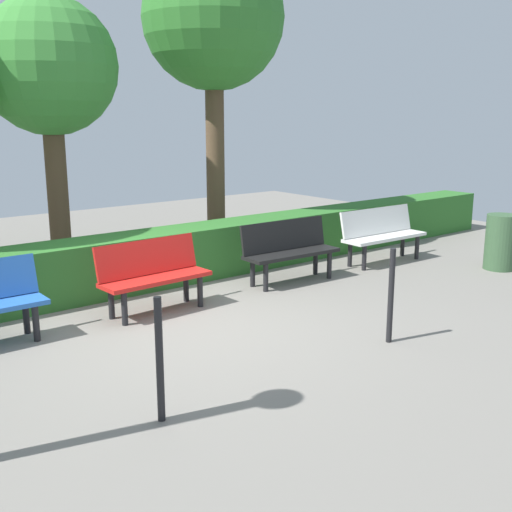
{
  "coord_description": "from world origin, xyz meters",
  "views": [
    {
      "loc": [
        3.56,
        5.76,
        2.33
      ],
      "look_at": [
        -1.27,
        -0.28,
        0.55
      ],
      "focal_mm": 43.56,
      "sensor_mm": 36.0,
      "label": 1
    }
  ],
  "objects_px": {
    "bench_white": "(382,232)",
    "bench_black": "(289,248)",
    "bench_red": "(153,273)",
    "tree_mid": "(49,70)",
    "trash_bin": "(501,242)",
    "tree_near": "(213,21)"
  },
  "relations": [
    {
      "from": "bench_white",
      "to": "bench_black",
      "type": "xyz_separation_m",
      "value": [
        1.95,
        -0.03,
        -0.0
      ]
    },
    {
      "from": "bench_red",
      "to": "tree_mid",
      "type": "bearing_deg",
      "value": -93.17
    },
    {
      "from": "bench_black",
      "to": "bench_red",
      "type": "distance_m",
      "value": 2.18
    },
    {
      "from": "bench_white",
      "to": "bench_red",
      "type": "distance_m",
      "value": 4.12
    },
    {
      "from": "bench_white",
      "to": "bench_red",
      "type": "bearing_deg",
      "value": 1.14
    },
    {
      "from": "bench_white",
      "to": "bench_red",
      "type": "height_order",
      "value": "same"
    },
    {
      "from": "tree_mid",
      "to": "trash_bin",
      "type": "relative_size",
      "value": 4.76
    },
    {
      "from": "bench_white",
      "to": "tree_near",
      "type": "bearing_deg",
      "value": -53.98
    },
    {
      "from": "tree_mid",
      "to": "trash_bin",
      "type": "distance_m",
      "value": 7.22
    },
    {
      "from": "tree_near",
      "to": "bench_black",
      "type": "bearing_deg",
      "value": 81.13
    },
    {
      "from": "bench_red",
      "to": "tree_mid",
      "type": "height_order",
      "value": "tree_mid"
    },
    {
      "from": "trash_bin",
      "to": "tree_near",
      "type": "bearing_deg",
      "value": -54.93
    },
    {
      "from": "bench_black",
      "to": "tree_near",
      "type": "height_order",
      "value": "tree_near"
    },
    {
      "from": "bench_red",
      "to": "tree_near",
      "type": "xyz_separation_m",
      "value": [
        -2.53,
        -2.29,
        3.3
      ]
    },
    {
      "from": "bench_white",
      "to": "tree_mid",
      "type": "height_order",
      "value": "tree_mid"
    },
    {
      "from": "bench_black",
      "to": "tree_near",
      "type": "distance_m",
      "value": 4.02
    },
    {
      "from": "bench_white",
      "to": "tree_mid",
      "type": "xyz_separation_m",
      "value": [
        4.1,
        -2.93,
        2.47
      ]
    },
    {
      "from": "bench_white",
      "to": "trash_bin",
      "type": "height_order",
      "value": "bench_white"
    },
    {
      "from": "bench_white",
      "to": "bench_black",
      "type": "relative_size",
      "value": 1.06
    },
    {
      "from": "bench_red",
      "to": "tree_mid",
      "type": "xyz_separation_m",
      "value": [
        -0.02,
        -2.91,
        2.48
      ]
    },
    {
      "from": "tree_near",
      "to": "trash_bin",
      "type": "xyz_separation_m",
      "value": [
        -2.64,
        3.76,
        -3.35
      ]
    },
    {
      "from": "bench_black",
      "to": "bench_red",
      "type": "relative_size",
      "value": 1.07
    }
  ]
}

